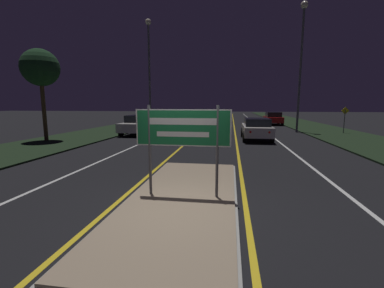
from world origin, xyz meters
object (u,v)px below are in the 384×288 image
object	(u,v)px
streetlight_left_near	(149,60)
streetlight_right_near	(302,48)
car_receding_0	(256,128)
warning_sign	(345,117)
car_receding_1	(273,118)
car_approaching_0	(139,124)
highway_sign	(183,132)

from	to	relation	value
streetlight_left_near	streetlight_right_near	world-z (taller)	streetlight_right_near
streetlight_left_near	car_receding_0	distance (m)	12.13
streetlight_left_near	warning_sign	bearing A→B (deg)	-4.01
streetlight_left_near	warning_sign	world-z (taller)	streetlight_left_near
streetlight_left_near	car_receding_0	bearing A→B (deg)	-32.30
car_receding_1	car_approaching_0	xyz separation A→B (m)	(-11.96, -11.73, 0.03)
car_receding_0	car_receding_1	xyz separation A→B (m)	(3.15, 13.48, -0.01)
car_receding_1	warning_sign	size ratio (longest dim) A/B	2.02
streetlight_left_near	car_approaching_0	xyz separation A→B (m)	(0.31, -4.02, -5.51)
car_approaching_0	warning_sign	world-z (taller)	warning_sign
highway_sign	car_receding_0	xyz separation A→B (m)	(2.85, 11.40, -0.92)
streetlight_right_near	car_approaching_0	xyz separation A→B (m)	(-12.66, -3.51, -6.06)
streetlight_right_near	warning_sign	world-z (taller)	streetlight_right_near
streetlight_left_near	streetlight_right_near	distance (m)	12.99
highway_sign	car_receding_0	world-z (taller)	highway_sign
highway_sign	car_receding_0	distance (m)	11.78
streetlight_right_near	car_receding_0	distance (m)	8.91
streetlight_left_near	car_receding_0	world-z (taller)	streetlight_left_near
highway_sign	car_receding_1	distance (m)	25.61
car_receding_0	warning_sign	world-z (taller)	warning_sign
highway_sign	warning_sign	bearing A→B (deg)	57.71
car_receding_1	car_approaching_0	size ratio (longest dim) A/B	1.00
warning_sign	car_approaching_0	bearing A→B (deg)	-169.88
car_receding_1	warning_sign	distance (m)	9.79
car_receding_1	highway_sign	bearing A→B (deg)	-103.55
streetlight_right_near	car_approaching_0	size ratio (longest dim) A/B	2.49
car_receding_1	warning_sign	world-z (taller)	warning_sign
streetlight_right_near	car_receding_0	bearing A→B (deg)	-126.12
highway_sign	streetlight_left_near	world-z (taller)	streetlight_left_near
car_receding_0	car_receding_1	size ratio (longest dim) A/B	1.04
highway_sign	warning_sign	world-z (taller)	highway_sign
highway_sign	streetlight_right_near	distance (m)	18.68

